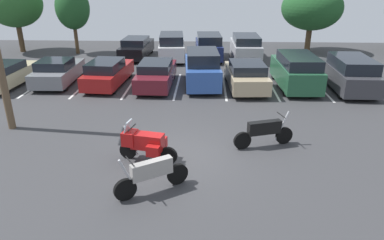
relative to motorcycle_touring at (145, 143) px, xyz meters
name	(u,v)px	position (x,y,z in m)	size (l,w,h in m)	color
ground	(181,156)	(1.19, 0.45, -0.73)	(44.00, 44.00, 0.10)	#38383A
motorcycle_touring	(145,143)	(0.00, 0.00, 0.00)	(2.05, 1.04, 1.44)	black
motorcycle_second	(151,174)	(0.49, -1.87, -0.08)	(2.06, 1.36, 1.33)	black
motorcycle_third	(264,131)	(4.22, 1.27, -0.08)	(2.27, 0.90, 1.31)	black
parking_stripes	(177,86)	(0.42, 8.67, -0.67)	(21.53, 4.96, 0.01)	silver
car_champagne	(6,74)	(-9.19, 8.33, 0.00)	(2.07, 4.48, 1.35)	#C1B289
car_grey	(58,72)	(-6.46, 8.89, 0.02)	(1.99, 4.26, 1.45)	slate
car_red	(108,73)	(-3.49, 8.68, 0.04)	(2.06, 4.66, 1.48)	maroon
car_maroon	(156,74)	(-0.74, 8.60, 0.03)	(1.88, 4.65, 1.44)	maroon
car_blue	(202,69)	(1.83, 8.82, 0.30)	(2.13, 4.60, 2.02)	#2D519E
car_tan	(246,76)	(4.25, 8.32, 0.07)	(2.16, 4.49, 1.51)	tan
car_green	(296,71)	(7.01, 8.66, 0.27)	(2.02, 4.72, 1.89)	#235638
car_charcoal	(350,74)	(9.82, 8.33, 0.24)	(2.03, 4.64, 1.83)	#38383D
car_far_black	(137,48)	(-3.14, 15.71, 0.06)	(1.97, 4.74, 1.50)	black
car_far_white	(172,47)	(-0.46, 15.14, 0.26)	(2.11, 4.37, 1.88)	white
car_far_navy	(209,47)	(2.22, 15.38, 0.25)	(2.03, 4.32, 1.85)	navy
car_far_silver	(246,47)	(4.89, 15.27, 0.23)	(1.98, 4.31, 1.80)	#B7B7BC
tree_center_right	(72,8)	(-8.08, 16.99, 2.76)	(2.54, 2.54, 5.07)	#4C3823
tree_far_left	(312,8)	(10.12, 18.27, 2.71)	(4.63, 4.63, 5.09)	#4C3823
tree_right	(15,4)	(-12.70, 17.45, 3.00)	(4.12, 4.12, 5.45)	#4C3823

